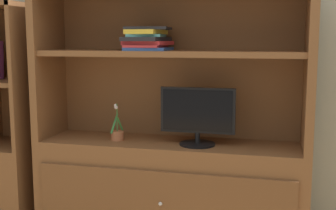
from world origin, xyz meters
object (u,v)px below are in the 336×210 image
object	(u,v)px
magazine_stack	(147,39)
bookshelf_tall	(9,151)
tv_monitor	(198,115)
media_console	(170,163)
potted_plant	(117,133)

from	to	relation	value
magazine_stack	bookshelf_tall	bearing A→B (deg)	179.40
tv_monitor	magazine_stack	xyz separation A→B (m)	(-0.34, 0.04, 0.47)
media_console	bookshelf_tall	distance (m)	1.20
magazine_stack	potted_plant	bearing A→B (deg)	-170.44
potted_plant	magazine_stack	world-z (taller)	magazine_stack
potted_plant	bookshelf_tall	distance (m)	0.87
media_console	tv_monitor	size ratio (longest dim) A/B	3.71
potted_plant	magazine_stack	distance (m)	0.65
media_console	tv_monitor	distance (m)	0.39
magazine_stack	bookshelf_tall	world-z (taller)	bookshelf_tall
media_console	bookshelf_tall	size ratio (longest dim) A/B	1.11
tv_monitor	magazine_stack	world-z (taller)	magazine_stack
tv_monitor	bookshelf_tall	bearing A→B (deg)	177.88
potted_plant	magazine_stack	xyz separation A→B (m)	(0.20, 0.03, 0.62)
bookshelf_tall	media_console	bearing A→B (deg)	-0.13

